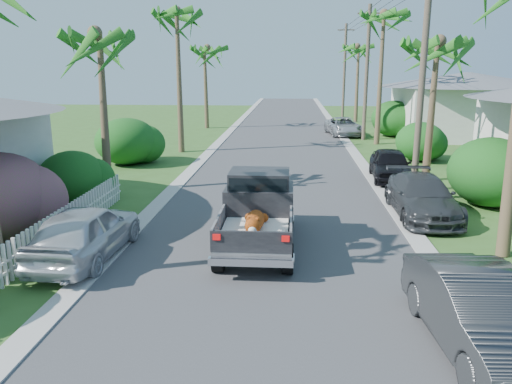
# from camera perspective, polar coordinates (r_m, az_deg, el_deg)

# --- Properties ---
(ground) EXTENTS (120.00, 120.00, 0.00)m
(ground) POSITION_cam_1_polar(r_m,az_deg,el_deg) (8.78, -0.31, -20.06)
(ground) COLOR #345620
(ground) RESTS_ON ground
(road) EXTENTS (8.00, 100.00, 0.02)m
(road) POSITION_cam_1_polar(r_m,az_deg,el_deg) (32.63, 3.05, 5.36)
(road) COLOR #38383A
(road) RESTS_ON ground
(curb_left) EXTENTS (0.60, 100.00, 0.06)m
(curb_left) POSITION_cam_1_polar(r_m,az_deg,el_deg) (32.98, -4.47, 5.47)
(curb_left) COLOR #A5A39E
(curb_left) RESTS_ON ground
(curb_right) EXTENTS (0.60, 100.00, 0.06)m
(curb_right) POSITION_cam_1_polar(r_m,az_deg,el_deg) (32.83, 10.60, 5.23)
(curb_right) COLOR #A5A39E
(curb_right) RESTS_ON ground
(pickup_truck) EXTENTS (1.98, 5.12, 2.06)m
(pickup_truck) POSITION_cam_1_polar(r_m,az_deg,el_deg) (14.24, 0.32, -1.91)
(pickup_truck) COLOR black
(pickup_truck) RESTS_ON ground
(parked_car_rn) EXTENTS (1.86, 4.45, 1.43)m
(parked_car_rn) POSITION_cam_1_polar(r_m,az_deg,el_deg) (9.85, 24.20, -12.60)
(parked_car_rn) COLOR #27292B
(parked_car_rn) RESTS_ON ground
(parked_car_rm) EXTENTS (1.92, 4.67, 1.35)m
(parked_car_rm) POSITION_cam_1_polar(r_m,az_deg,el_deg) (17.73, 18.44, -0.56)
(parked_car_rm) COLOR #323437
(parked_car_rm) RESTS_ON ground
(parked_car_rf) EXTENTS (1.86, 4.15, 1.39)m
(parked_car_rf) POSITION_cam_1_polar(r_m,az_deg,el_deg) (23.08, 15.11, 2.99)
(parked_car_rf) COLOR black
(parked_car_rf) RESTS_ON ground
(parked_car_rd) EXTENTS (2.74, 4.93, 1.30)m
(parked_car_rd) POSITION_cam_1_polar(r_m,az_deg,el_deg) (37.95, 9.98, 7.37)
(parked_car_rd) COLOR #A5A8AC
(parked_car_rd) RESTS_ON ground
(parked_car_ln) EXTENTS (1.92, 4.38, 1.47)m
(parked_car_ln) POSITION_cam_1_polar(r_m,az_deg,el_deg) (13.84, -18.92, -4.37)
(parked_car_ln) COLOR silver
(parked_car_ln) RESTS_ON ground
(palm_l_b) EXTENTS (4.40, 4.40, 7.40)m
(palm_l_b) POSITION_cam_1_polar(r_m,az_deg,el_deg) (20.65, -17.60, 16.81)
(palm_l_b) COLOR brown
(palm_l_b) RESTS_ON ground
(palm_l_c) EXTENTS (4.40, 4.40, 9.20)m
(palm_l_c) POSITION_cam_1_polar(r_m,az_deg,el_deg) (30.13, -9.06, 19.57)
(palm_l_c) COLOR brown
(palm_l_c) RESTS_ON ground
(palm_l_d) EXTENTS (4.40, 4.40, 7.70)m
(palm_l_d) POSITION_cam_1_polar(r_m,az_deg,el_deg) (41.88, -5.87, 16.05)
(palm_l_d) COLOR brown
(palm_l_d) RESTS_ON ground
(palm_r_b) EXTENTS (4.40, 4.40, 7.20)m
(palm_r_b) POSITION_cam_1_polar(r_m,az_deg,el_deg) (23.08, 20.02, 15.78)
(palm_r_b) COLOR brown
(palm_r_b) RESTS_ON ground
(palm_r_c) EXTENTS (4.40, 4.40, 9.40)m
(palm_r_c) POSITION_cam_1_polar(r_m,az_deg,el_deg) (33.88, 14.43, 19.02)
(palm_r_c) COLOR brown
(palm_r_c) RESTS_ON ground
(palm_r_d) EXTENTS (4.40, 4.40, 8.00)m
(palm_r_d) POSITION_cam_1_polar(r_m,az_deg,el_deg) (47.66, 11.68, 15.95)
(palm_r_d) COLOR brown
(palm_r_d) RESTS_ON ground
(shrub_l_c) EXTENTS (2.40, 2.64, 2.00)m
(shrub_l_c) POSITION_cam_1_polar(r_m,az_deg,el_deg) (19.40, -20.26, 1.49)
(shrub_l_c) COLOR #134516
(shrub_l_c) RESTS_ON ground
(shrub_l_d) EXTENTS (3.20, 3.52, 2.40)m
(shrub_l_d) POSITION_cam_1_polar(r_m,az_deg,el_deg) (26.92, -14.59, 5.64)
(shrub_l_d) COLOR #134516
(shrub_l_d) RESTS_ON ground
(shrub_r_b) EXTENTS (3.00, 3.30, 2.50)m
(shrub_r_b) POSITION_cam_1_polar(r_m,az_deg,el_deg) (19.98, 25.25, 2.09)
(shrub_r_b) COLOR #134516
(shrub_r_b) RESTS_ON ground
(shrub_r_c) EXTENTS (2.60, 2.86, 2.10)m
(shrub_r_c) POSITION_cam_1_polar(r_m,az_deg,el_deg) (28.39, 18.26, 5.49)
(shrub_r_c) COLOR #134516
(shrub_r_c) RESTS_ON ground
(shrub_r_d) EXTENTS (3.20, 3.52, 2.60)m
(shrub_r_d) POSITION_cam_1_polar(r_m,az_deg,el_deg) (38.16, 15.45, 8.09)
(shrub_r_d) COLOR #134516
(shrub_r_d) RESTS_ON ground
(picket_fence) EXTENTS (0.10, 11.00, 1.00)m
(picket_fence) POSITION_cam_1_polar(r_m,az_deg,el_deg) (15.01, -22.13, -4.18)
(picket_fence) COLOR white
(picket_fence) RESTS_ON ground
(house_right_far) EXTENTS (9.00, 8.00, 4.60)m
(house_right_far) POSITION_cam_1_polar(r_m,az_deg,el_deg) (39.37, 22.76, 8.89)
(house_right_far) COLOR silver
(house_right_far) RESTS_ON ground
(utility_pole_b) EXTENTS (1.60, 0.26, 9.00)m
(utility_pole_b) POSITION_cam_1_polar(r_m,az_deg,el_deg) (20.87, 18.49, 12.45)
(utility_pole_b) COLOR brown
(utility_pole_b) RESTS_ON ground
(utility_pole_c) EXTENTS (1.60, 0.26, 9.00)m
(utility_pole_c) POSITION_cam_1_polar(r_m,az_deg,el_deg) (35.61, 12.54, 13.20)
(utility_pole_c) COLOR brown
(utility_pole_c) RESTS_ON ground
(utility_pole_d) EXTENTS (1.60, 0.26, 9.00)m
(utility_pole_d) POSITION_cam_1_polar(r_m,az_deg,el_deg) (50.50, 10.07, 13.47)
(utility_pole_d) COLOR brown
(utility_pole_d) RESTS_ON ground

